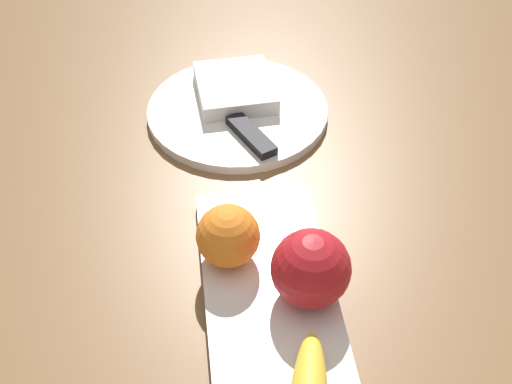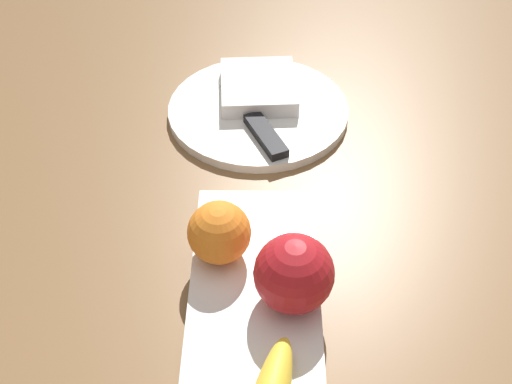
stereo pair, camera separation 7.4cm
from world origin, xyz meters
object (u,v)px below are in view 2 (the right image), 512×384
(apple, at_px, (294,274))
(dinner_plate, at_px, (258,110))
(orange_near_apple, at_px, (219,233))
(knife, at_px, (261,129))
(fruit_tray, at_px, (253,374))
(folded_napkin, at_px, (258,87))

(apple, bearing_deg, dinner_plate, 6.67)
(orange_near_apple, distance_m, dinner_plate, 0.28)
(dinner_plate, xyz_separation_m, knife, (-0.06, -0.00, 0.01))
(orange_near_apple, bearing_deg, apple, -127.80)
(fruit_tray, relative_size, orange_near_apple, 7.09)
(dinner_plate, relative_size, folded_napkin, 2.11)
(folded_napkin, relative_size, knife, 0.68)
(fruit_tray, xyz_separation_m, knife, (0.35, -0.00, 0.01))
(dinner_plate, bearing_deg, folded_napkin, 0.00)
(apple, height_order, orange_near_apple, apple)
(orange_near_apple, bearing_deg, fruit_tray, -165.06)
(apple, distance_m, orange_near_apple, 0.10)
(fruit_tray, xyz_separation_m, apple, (0.08, -0.04, 0.05))
(orange_near_apple, xyz_separation_m, folded_napkin, (0.30, -0.04, -0.03))
(fruit_tray, xyz_separation_m, orange_near_apple, (0.14, 0.04, 0.04))
(orange_near_apple, height_order, dinner_plate, orange_near_apple)
(fruit_tray, relative_size, dinner_plate, 1.93)
(orange_near_apple, distance_m, knife, 0.22)
(apple, distance_m, folded_napkin, 0.36)
(dinner_plate, distance_m, folded_napkin, 0.04)
(orange_near_apple, relative_size, folded_napkin, 0.57)
(dinner_plate, bearing_deg, orange_near_apple, 172.15)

